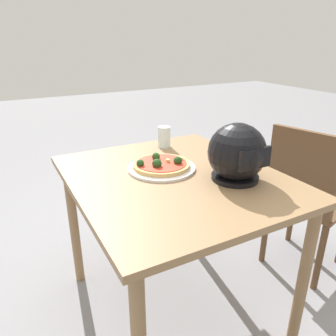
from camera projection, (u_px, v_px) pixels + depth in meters
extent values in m
plane|color=gray|center=(174.00, 306.00, 1.74)|extent=(14.00, 14.00, 0.00)
cube|color=olive|center=(175.00, 178.00, 1.46)|extent=(0.89, 1.02, 0.03)
cylinder|color=olive|center=(191.00, 196.00, 2.14)|extent=(0.05, 0.05, 0.73)
cylinder|color=olive|center=(74.00, 226.00, 1.80)|extent=(0.05, 0.05, 0.73)
cylinder|color=olive|center=(303.00, 279.00, 1.40)|extent=(0.05, 0.05, 0.73)
cylinder|color=white|center=(161.00, 168.00, 1.52)|extent=(0.32, 0.32, 0.01)
cylinder|color=tan|center=(161.00, 165.00, 1.51)|extent=(0.27, 0.27, 0.02)
cylinder|color=red|center=(161.00, 163.00, 1.51)|extent=(0.23, 0.23, 0.00)
sphere|color=#234C1E|center=(178.00, 161.00, 1.50)|extent=(0.04, 0.04, 0.04)
sphere|color=#234C1E|center=(156.00, 157.00, 1.55)|extent=(0.04, 0.04, 0.04)
sphere|color=#234C1E|center=(157.00, 164.00, 1.46)|extent=(0.04, 0.04, 0.04)
sphere|color=#234C1E|center=(140.00, 163.00, 1.47)|extent=(0.03, 0.03, 0.03)
cylinder|color=#E0D172|center=(181.00, 158.00, 1.54)|extent=(0.03, 0.03, 0.01)
cylinder|color=#E0D172|center=(158.00, 164.00, 1.47)|extent=(0.02, 0.02, 0.02)
cylinder|color=#E0D172|center=(168.00, 161.00, 1.51)|extent=(0.02, 0.02, 0.01)
sphere|color=black|center=(237.00, 152.00, 1.37)|extent=(0.25, 0.25, 0.25)
cylinder|color=black|center=(235.00, 177.00, 1.41)|extent=(0.20, 0.20, 0.02)
cube|color=black|center=(255.00, 159.00, 1.27)|extent=(0.15, 0.02, 0.08)
cylinder|color=silver|center=(164.00, 137.00, 1.80)|extent=(0.07, 0.07, 0.12)
cube|color=brown|center=(310.00, 200.00, 1.92)|extent=(0.49, 0.49, 0.02)
cube|color=brown|center=(302.00, 172.00, 1.72)|extent=(0.12, 0.38, 0.45)
cylinder|color=brown|center=(292.00, 213.00, 2.23)|extent=(0.04, 0.04, 0.43)
cylinder|color=brown|center=(265.00, 232.00, 2.01)|extent=(0.04, 0.04, 0.43)
cylinder|color=brown|center=(320.00, 257.00, 1.78)|extent=(0.04, 0.04, 0.43)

